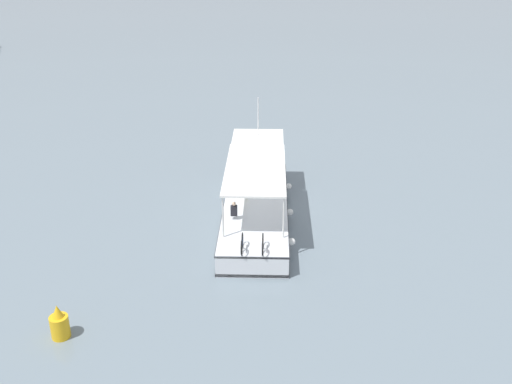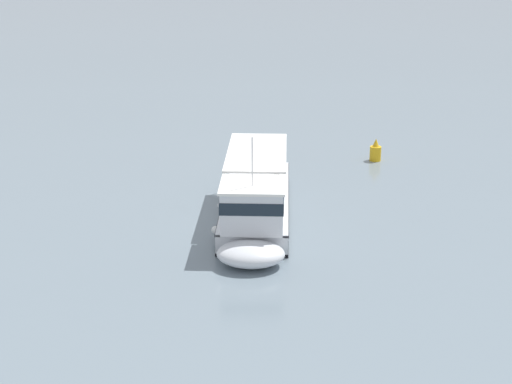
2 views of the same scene
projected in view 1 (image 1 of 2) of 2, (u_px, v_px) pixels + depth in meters
name	position (u px, v px, depth m)	size (l,w,h in m)	color
ground_plane	(265.00, 201.00, 32.44)	(400.00, 400.00, 0.00)	slate
ferry_main	(257.00, 191.00, 31.31)	(12.95, 3.93, 5.32)	silver
channel_buoy	(59.00, 324.00, 21.51)	(0.70, 0.70, 1.40)	gold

